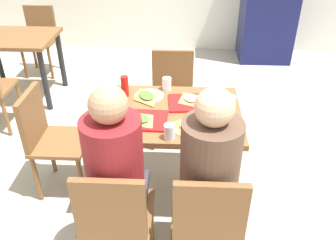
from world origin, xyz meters
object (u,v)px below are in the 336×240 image
Objects in this scene: main_table at (168,124)px; paper_plate_near_edge at (190,128)px; chair_near_left at (115,217)px; plastic_cup_a at (167,84)px; person_in_red at (116,166)px; chair_left_end at (49,135)px; plastic_cup_b at (169,132)px; background_chair_far at (40,35)px; tray_red_far at (193,103)px; pizza_slice_b at (192,99)px; foil_bundle at (105,105)px; chair_far_side at (172,90)px; chair_near_right at (207,220)px; pizza_slice_a at (141,119)px; pizza_slice_c at (146,96)px; condiment_bottle at (125,86)px; person_in_brown_jacket at (209,169)px; paper_plate_center at (149,96)px; soda_can at (231,104)px; pizza_slice_d at (189,125)px; background_table at (15,47)px; tray_red_near at (140,120)px.

paper_plate_near_edge is at bearing -54.30° from main_table.
chair_near_left is 1.17m from plastic_cup_a.
chair_left_end is at bearing 135.30° from person_in_red.
plastic_cup_b is 0.12× the size of background_chair_far.
tray_red_far is at bearing 71.04° from plastic_cup_b.
pizza_slice_b is 0.50m from plastic_cup_b.
foil_bundle is (-0.18, 0.75, 0.28)m from chair_near_left.
person_in_red is at bearing -100.35° from chair_far_side.
chair_near_right is 0.96m from pizza_slice_b.
pizza_slice_a is 0.87× the size of pizza_slice_c.
chair_near_left is 0.28m from person_in_red.
chair_near_right is 1.19m from condiment_bottle.
background_chair_far is at bearing 127.89° from pizza_slice_c.
chair_near_right is 0.67× the size of person_in_brown_jacket.
person_in_red reaches higher than foil_bundle.
paper_plate_center is 1.80× the size of soda_can.
person_in_brown_jacket reaches higher than chair_far_side.
chair_left_end is at bearing 129.62° from chair_near_left.
plastic_cup_a and foil_bundle have the same top height.
main_table is 0.24m from tray_red_far.
plastic_cup_a is at bearing 108.23° from paper_plate_near_edge.
pizza_slice_d is (-0.11, 0.58, 0.25)m from chair_near_right.
chair_near_left is at bearing -56.46° from background_table.
person_in_red is at bearing -54.77° from background_table.
plastic_cup_a and plastic_cup_b have the same top height.
pizza_slice_d is at bearing 49.19° from plastic_cup_b.
chair_near_right is 3.17× the size of pizza_slice_c.
paper_plate_near_edge reaches higher than main_table.
plastic_cup_a is (0.87, 0.33, 0.28)m from chair_left_end.
background_chair_far is (-0.00, 0.73, -0.11)m from background_table.
chair_left_end is 0.54m from foil_bundle.
plastic_cup_b is (-0.23, 0.30, 0.04)m from person_in_brown_jacket.
soda_can reaches higher than pizza_slice_c.
plastic_cup_b is at bearing -108.96° from tray_red_far.
pizza_slice_a is at bearing -93.01° from paper_plate_center.
tray_red_near is at bearing -66.30° from condiment_bottle.
soda_can is at bearing 14.20° from tray_red_near.
condiment_bottle is 1.60× the size of foil_bundle.
pizza_slice_b is 2.41× the size of foil_bundle.
paper_plate_near_edge is 0.24× the size of background_table.
tray_red_near is at bearing -108.23° from plastic_cup_a.
soda_can is at bearing -14.20° from condiment_bottle.
chair_left_end is at bearing 146.17° from chair_near_right.
chair_left_end is 3.85× the size of paper_plate_near_edge.
foil_bundle is (-0.41, -0.35, 0.00)m from plastic_cup_a.
foil_bundle is 0.12× the size of background_chair_far.
person_in_brown_jacket is 4.89× the size of pizza_slice_d.
soda_can is (0.61, -0.17, 0.04)m from pizza_slice_c.
soda_can reaches higher than chair_far_side.
paper_plate_near_edge is 0.18m from plastic_cup_b.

